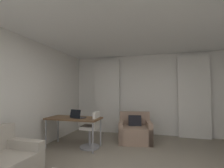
# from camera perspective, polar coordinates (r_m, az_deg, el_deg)

# --- Properties ---
(wall_window) EXTENTS (5.12, 0.06, 2.60)m
(wall_window) POSITION_cam_1_polar(r_m,az_deg,el_deg) (5.50, 12.38, -3.51)
(wall_window) COLOR silver
(wall_window) RESTS_ON ground
(wall_left) EXTENTS (0.06, 6.12, 2.60)m
(wall_left) POSITION_cam_1_polar(r_m,az_deg,el_deg) (3.78, -33.53, -3.47)
(wall_left) COLOR silver
(wall_left) RESTS_ON ground
(ceiling) EXTENTS (5.12, 6.12, 0.06)m
(ceiling) POSITION_cam_1_polar(r_m,az_deg,el_deg) (2.78, 7.85, 24.01)
(ceiling) COLOR white
(ceiling) RESTS_ON wall_left
(curtain_left_panel) EXTENTS (0.90, 0.06, 2.50)m
(curtain_left_panel) POSITION_cam_1_polar(r_m,az_deg,el_deg) (5.63, -1.84, -4.06)
(curtain_left_panel) COLOR silver
(curtain_left_panel) RESTS_ON ground
(curtain_right_panel) EXTENTS (0.90, 0.06, 2.50)m
(curtain_right_panel) POSITION_cam_1_polar(r_m,az_deg,el_deg) (5.46, 26.88, -3.80)
(curtain_right_panel) COLOR silver
(curtain_right_panel) RESTS_ON ground
(armchair) EXTENTS (1.00, 0.94, 0.79)m
(armchair) POSITION_cam_1_polar(r_m,az_deg,el_deg) (4.72, 8.10, -16.23)
(armchair) COLOR #997A66
(armchair) RESTS_ON ground
(desk) EXTENTS (1.35, 0.62, 0.73)m
(desk) POSITION_cam_1_polar(r_m,az_deg,el_deg) (4.28, -13.29, -12.24)
(desk) COLOR brown
(desk) RESTS_ON ground
(desk_chair) EXTENTS (0.48, 0.48, 0.88)m
(desk_chair) POSITION_cam_1_polar(r_m,az_deg,el_deg) (4.19, -7.29, -16.32)
(desk_chair) COLOR gray
(desk_chair) RESTS_ON ground
(laptop) EXTENTS (0.38, 0.32, 0.22)m
(laptop) POSITION_cam_1_polar(r_m,az_deg,el_deg) (4.14, -12.09, -11.06)
(laptop) COLOR #2D2D33
(laptop) RESTS_ON desk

